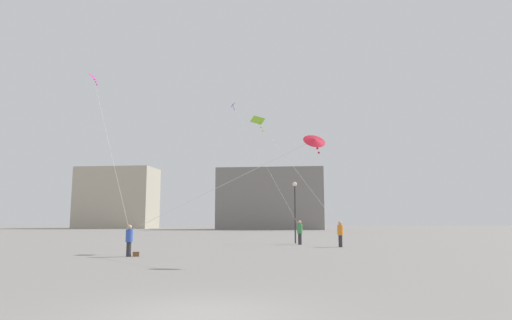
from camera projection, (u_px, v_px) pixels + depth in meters
ground_plane at (197, 315)px, 8.57m from camera, size 300.00×300.00×0.00m
person_in_blue at (129, 239)px, 22.48m from camera, size 0.35×0.35×1.61m
person_in_green at (300, 231)px, 33.52m from camera, size 0.40×0.40×1.83m
person_in_orange at (340, 233)px, 30.47m from camera, size 0.39×0.39×1.78m
kite_crimson_diamond at (312, 141)px, 19.46m from camera, size 9.91×3.64×4.46m
kite_lime_delta at (261, 124)px, 27.82m from camera, size 6.02×4.60×7.03m
kite_magenta_diamond at (94, 79)px, 30.43m from camera, size 5.63×6.82×10.79m
kite_violet_diamond at (235, 108)px, 44.66m from camera, size 6.75×10.00×12.65m
building_left_hall at (117, 198)px, 102.07m from camera, size 17.84×10.36×13.94m
building_centre_hall at (271, 199)px, 90.40m from camera, size 21.94×9.56×12.40m
lamppost_east at (295, 202)px, 35.78m from camera, size 0.36×0.36×4.96m
handbag_beside_flyer at (136, 254)px, 22.45m from camera, size 0.35×0.24×0.24m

